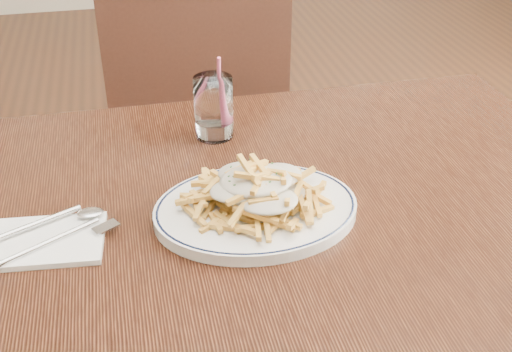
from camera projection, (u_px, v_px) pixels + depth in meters
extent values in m
cube|color=black|center=(247.00, 221.00, 0.98)|extent=(1.20, 0.80, 0.04)
cylinder|color=black|center=(438.00, 233.00, 1.57)|extent=(0.05, 0.05, 0.71)
cube|color=black|center=(196.00, 131.00, 1.82)|extent=(0.45, 0.45, 0.04)
cube|color=black|center=(199.00, 73.00, 1.52)|extent=(0.44, 0.06, 0.48)
cylinder|color=black|center=(249.00, 162.00, 2.13)|extent=(0.04, 0.04, 0.43)
cylinder|color=black|center=(136.00, 173.00, 2.08)|extent=(0.04, 0.04, 0.43)
cylinder|color=black|center=(272.00, 229.00, 1.82)|extent=(0.04, 0.04, 0.43)
cylinder|color=black|center=(139.00, 244.00, 1.76)|extent=(0.04, 0.04, 0.43)
torus|color=black|center=(256.00, 207.00, 0.95)|extent=(0.35, 0.35, 0.01)
ellipsoid|color=beige|center=(256.00, 179.00, 0.92)|extent=(0.18, 0.17, 0.02)
cube|color=white|center=(41.00, 241.00, 0.90)|extent=(0.18, 0.13, 0.01)
cylinder|color=white|center=(214.00, 107.00, 1.14)|extent=(0.07, 0.07, 0.11)
cylinder|color=white|center=(214.00, 127.00, 1.16)|extent=(0.06, 0.06, 0.03)
cylinder|color=#DF547C|center=(219.00, 94.00, 1.14)|extent=(0.01, 0.04, 0.15)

